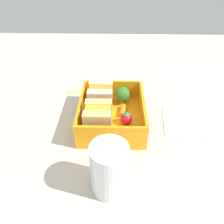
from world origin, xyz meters
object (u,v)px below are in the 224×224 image
object	(u,v)px
sandwich_left	(98,118)
strawberry_far_left	(126,118)
sandwich_center_left	(101,97)
carrot_stick_left	(123,111)
broccoli_floret	(122,94)
folded_napkin	(186,122)
carrot_stick_far_left	(126,132)
drinking_glass	(112,169)
chopstick_pair	(106,88)

from	to	relation	value
sandwich_left	strawberry_far_left	world-z (taller)	sandwich_left
sandwich_center_left	carrot_stick_left	world-z (taller)	sandwich_center_left
strawberry_far_left	broccoli_floret	size ratio (longest dim) A/B	0.74
strawberry_far_left	folded_napkin	world-z (taller)	strawberry_far_left
carrot_stick_far_left	drinking_glass	distance (cm)	12.08
sandwich_left	strawberry_far_left	distance (cm)	6.32
sandwich_center_left	drinking_glass	size ratio (longest dim) A/B	0.64
sandwich_left	carrot_stick_far_left	size ratio (longest dim) A/B	1.61
sandwich_center_left	strawberry_far_left	size ratio (longest dim) A/B	1.92
sandwich_center_left	carrot_stick_left	distance (cm)	6.09
carrot_stick_far_left	strawberry_far_left	distance (cm)	3.64
sandwich_left	broccoli_floret	xyz separation A→B (cm)	(9.56, -5.12, -0.41)
carrot_stick_far_left	broccoli_floret	world-z (taller)	broccoli_floret
carrot_stick_far_left	sandwich_left	bearing A→B (deg)	73.48
carrot_stick_left	broccoli_floret	bearing A→B (deg)	1.89
carrot_stick_far_left	drinking_glass	size ratio (longest dim) A/B	0.40
strawberry_far_left	carrot_stick_left	world-z (taller)	strawberry_far_left
chopstick_pair	drinking_glass	distance (cm)	31.39
sandwich_center_left	strawberry_far_left	world-z (taller)	sandwich_center_left
sandwich_left	folded_napkin	size ratio (longest dim) A/B	0.58
folded_napkin	sandwich_center_left	bearing A→B (deg)	79.02
broccoli_floret	folded_napkin	bearing A→B (deg)	-111.10
carrot_stick_left	drinking_glass	size ratio (longest dim) A/B	0.39
chopstick_pair	folded_napkin	xyz separation A→B (cm)	(-13.95, -18.91, -0.15)
carrot_stick_far_left	carrot_stick_left	xyz separation A→B (cm)	(7.27, 0.44, 0.06)
carrot_stick_far_left	chopstick_pair	bearing A→B (deg)	13.96
drinking_glass	folded_napkin	distance (cm)	24.19
sandwich_left	carrot_stick_far_left	distance (cm)	6.35
carrot_stick_far_left	carrot_stick_left	distance (cm)	7.28
carrot_stick_left	sandwich_left	bearing A→B (deg)	136.75
broccoli_floret	sandwich_left	bearing A→B (deg)	151.83
carrot_stick_far_left	broccoli_floret	distance (cm)	11.41
broccoli_floret	folded_napkin	xyz separation A→B (cm)	(-5.64, -14.62, -3.44)
sandwich_left	strawberry_far_left	size ratio (longest dim) A/B	1.92
carrot_stick_far_left	broccoli_floret	bearing A→B (deg)	2.92
sandwich_left	chopstick_pair	size ratio (longest dim) A/B	0.28
sandwich_left	drinking_glass	world-z (taller)	drinking_glass
sandwich_center_left	sandwich_left	bearing A→B (deg)	180.00
carrot_stick_far_left	strawberry_far_left	size ratio (longest dim) A/B	1.19
sandwich_center_left	drinking_glass	xyz separation A→B (cm)	(-20.87, -3.17, 0.69)
carrot_stick_far_left	chopstick_pair	world-z (taller)	carrot_stick_far_left
strawberry_far_left	sandwich_center_left	bearing A→B (deg)	44.87
sandwich_left	broccoli_floret	distance (cm)	10.85
strawberry_far_left	chopstick_pair	bearing A→B (deg)	17.45
strawberry_far_left	carrot_stick_far_left	bearing A→B (deg)	177.22
chopstick_pair	drinking_glass	world-z (taller)	drinking_glass
carrot_stick_left	strawberry_far_left	bearing A→B (deg)	-170.63
broccoli_floret	carrot_stick_left	bearing A→B (deg)	-178.11
carrot_stick_left	broccoli_floret	size ratio (longest dim) A/B	0.85
sandwich_left	broccoli_floret	size ratio (longest dim) A/B	1.42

